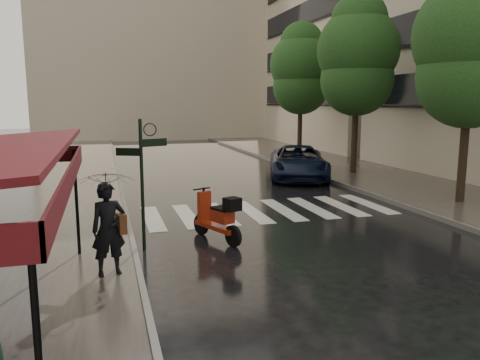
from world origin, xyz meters
TOP-DOWN VIEW (x-y plane):
  - ground at (0.00, 0.00)m, footprint 120.00×120.00m
  - sidewalk_near at (-4.50, 12.00)m, footprint 6.00×60.00m
  - sidewalk_far at (10.25, 12.00)m, footprint 5.50×60.00m
  - curb_near at (-1.45, 12.00)m, footprint 0.12×60.00m
  - curb_far at (7.45, 12.00)m, footprint 0.12×60.00m
  - crosswalk at (2.98, 6.00)m, footprint 7.85×3.20m
  - signpost at (-1.19, 3.00)m, footprint 1.17×0.29m
  - haussmann_far at (16.50, 26.00)m, footprint 8.00×16.00m
  - backdrop_building at (3.00, 38.00)m, footprint 22.00×6.00m
  - tree_near at (9.60, 5.00)m, footprint 3.80×3.80m
  - tree_mid at (9.50, 12.00)m, footprint 3.80×3.80m
  - tree_far at (9.70, 19.00)m, footprint 3.80×3.80m
  - pedestrian_with_umbrella at (-2.00, 1.23)m, footprint 1.31×1.33m
  - scooter at (0.66, 3.19)m, footprint 0.97×1.82m
  - parked_car at (6.50, 11.75)m, footprint 4.13×5.92m

SIDE VIEW (x-z plane):
  - ground at x=0.00m, z-range 0.00..0.00m
  - crosswalk at x=2.98m, z-range 0.00..0.01m
  - sidewalk_near at x=-4.50m, z-range 0.00..0.12m
  - sidewalk_far at x=10.25m, z-range 0.00..0.12m
  - curb_near at x=-1.45m, z-range -0.01..0.15m
  - curb_far at x=7.45m, z-range -0.01..0.15m
  - scooter at x=0.66m, z-range -0.05..1.22m
  - parked_car at x=6.50m, z-range 0.00..1.50m
  - pedestrian_with_umbrella at x=-2.00m, z-range 0.54..3.08m
  - signpost at x=-1.19m, z-range 0.28..3.38m
  - tree_near at x=9.60m, z-range 1.33..9.31m
  - tree_far at x=9.70m, z-range 1.37..9.54m
  - tree_mid at x=9.50m, z-range 1.42..9.76m
  - haussmann_far at x=16.50m, z-range 0.00..18.50m
  - backdrop_building at x=3.00m, z-range 0.00..20.00m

